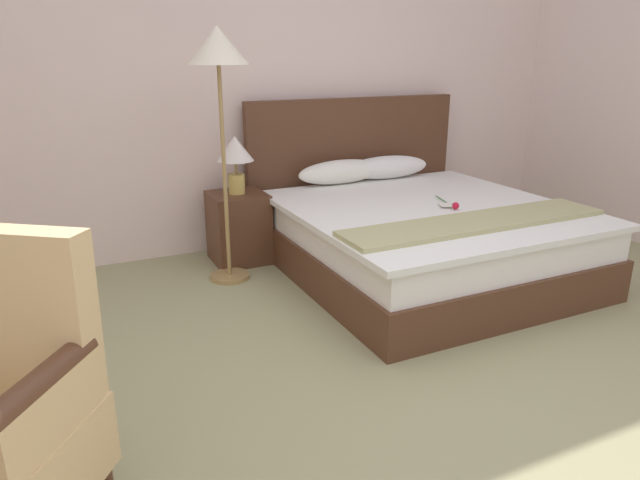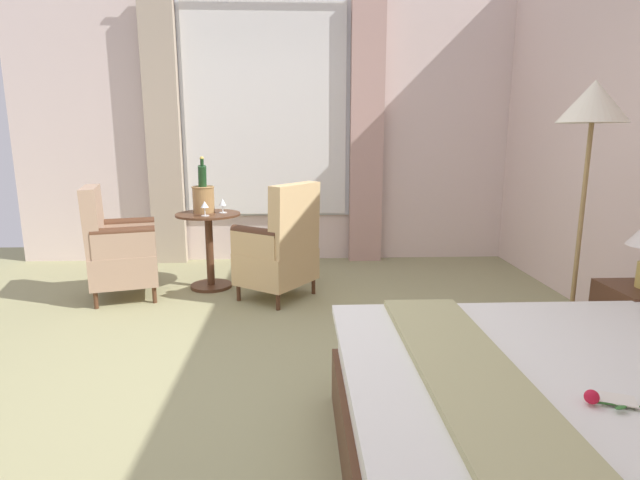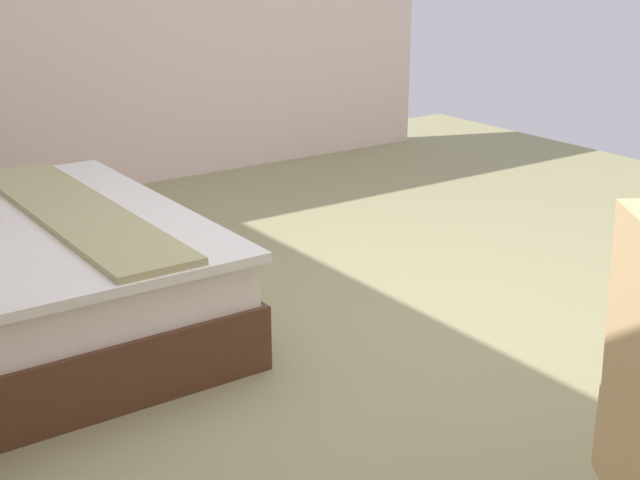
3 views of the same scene
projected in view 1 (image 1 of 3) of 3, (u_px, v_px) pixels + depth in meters
name	position (u px, v px, depth m)	size (l,w,h in m)	color
ground_plane	(436.00, 424.00, 2.49)	(7.66, 7.66, 0.00)	#999669
wall_headboard_side	(231.00, 52.00, 4.38)	(6.28, 0.12, 3.10)	beige
bed	(415.00, 230.00, 4.20)	(1.93, 2.12, 1.19)	#51301E
nightstand	(239.00, 227.00, 4.38)	(0.44, 0.42, 0.54)	#51301E
bedside_lamp	(235.00, 154.00, 4.21)	(0.27, 0.27, 0.43)	tan
floor_lamp_brass	(219.00, 64.00, 3.65)	(0.39, 0.39, 1.71)	#A2824C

